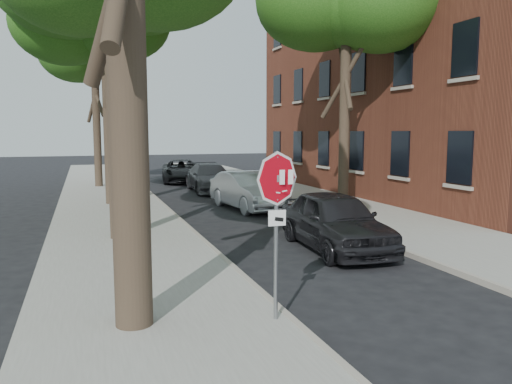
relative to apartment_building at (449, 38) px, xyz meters
The scene contains 14 objects.
ground 21.23m from the apartment_building, 135.00° to the right, with size 120.00×120.00×0.00m, color black.
sidewalk_left 18.27m from the apartment_building, behind, with size 4.00×55.00×0.12m, color gray.
sidewalk_right 11.21m from the apartment_building, 165.96° to the right, with size 4.00×55.00×0.12m, color gray.
curb_left 16.44m from the apartment_building, behind, with size 0.12×55.00×0.13m, color #9E9384.
curb_right 12.75m from the apartment_building, 168.74° to the right, with size 0.12×55.00×0.13m, color #9E9384.
apartment_building is the anchor object (origin of this frame).
stop_sign 21.10m from the apartment_building, 136.35° to the right, with size 0.76×0.34×2.61m.
tree_mid_b 16.43m from the apartment_building, behind, with size 5.88×5.46×10.36m.
tree_far 18.18m from the apartment_building, 156.96° to the left, with size 5.29×4.91×9.33m.
tree_right 8.93m from the apartment_building, 154.13° to the right, with size 5.29×4.91×9.33m.
car_a 16.50m from the apartment_building, 139.53° to the right, with size 1.78×4.42×1.51m, color black.
car_b 13.59m from the apartment_building, 167.18° to the right, with size 1.55×4.45×1.47m, color #B1B3BA.
car_c 13.82m from the apartment_building, 162.55° to the left, with size 1.97×4.85×1.41m, color #47464A.
car_d 16.31m from the apartment_building, 143.66° to the left, with size 2.24×4.86×1.35m, color black.
Camera 1 is at (-3.43, -6.96, 3.02)m, focal length 35.00 mm.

